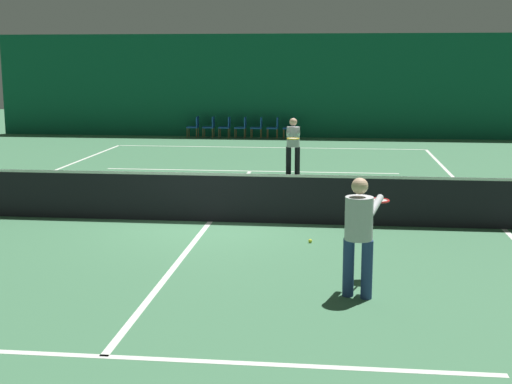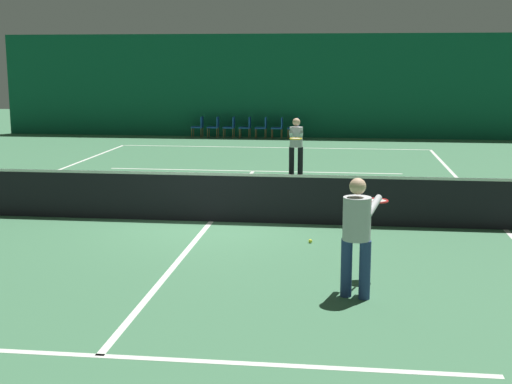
% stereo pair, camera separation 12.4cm
% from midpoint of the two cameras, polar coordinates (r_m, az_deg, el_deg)
% --- Properties ---
extents(ground_plane, '(60.00, 60.00, 0.00)m').
position_cam_midpoint_polar(ground_plane, '(13.78, -3.94, -2.38)').
color(ground_plane, '#3D704C').
extents(backdrop_curtain, '(23.00, 0.12, 4.10)m').
position_cam_midpoint_polar(backdrop_curtain, '(28.78, 1.59, 8.48)').
color(backdrop_curtain, '#0F5138').
rests_on(backdrop_curtain, ground).
extents(court_line_baseline_far, '(11.00, 0.10, 0.00)m').
position_cam_midpoint_polar(court_line_baseline_far, '(25.41, 0.89, 3.58)').
color(court_line_baseline_far, silver).
rests_on(court_line_baseline_far, ground).
extents(court_line_service_far, '(8.25, 0.10, 0.00)m').
position_cam_midpoint_polar(court_line_service_far, '(20.00, -0.65, 1.69)').
color(court_line_service_far, silver).
rests_on(court_line_service_far, ground).
extents(court_line_service_near, '(8.25, 0.10, 0.00)m').
position_cam_midpoint_polar(court_line_service_near, '(7.86, -12.56, -12.72)').
color(court_line_service_near, silver).
rests_on(court_line_service_near, ground).
extents(court_line_sideline_right, '(0.10, 23.80, 0.00)m').
position_cam_midpoint_polar(court_line_sideline_right, '(13.90, 18.99, -2.82)').
color(court_line_sideline_right, silver).
rests_on(court_line_sideline_right, ground).
extents(court_line_centre, '(0.10, 12.80, 0.00)m').
position_cam_midpoint_polar(court_line_centre, '(13.78, -3.94, -2.37)').
color(court_line_centre, silver).
rests_on(court_line_centre, ground).
extents(tennis_net, '(12.00, 0.10, 1.07)m').
position_cam_midpoint_polar(tennis_net, '(13.68, -3.97, -0.29)').
color(tennis_net, black).
rests_on(tennis_net, ground).
extents(player_near, '(0.73, 1.36, 1.59)m').
position_cam_midpoint_polar(player_near, '(9.34, 7.91, -2.84)').
color(player_near, navy).
rests_on(player_near, ground).
extents(player_far, '(0.42, 1.31, 1.53)m').
position_cam_midpoint_polar(player_far, '(19.30, 2.80, 4.03)').
color(player_far, black).
rests_on(player_far, ground).
extents(courtside_chair_0, '(0.44, 0.44, 0.84)m').
position_cam_midpoint_polar(courtside_chair_0, '(28.80, -5.07, 5.33)').
color(courtside_chair_0, brown).
rests_on(courtside_chair_0, ground).
extents(courtside_chair_1, '(0.44, 0.44, 0.84)m').
position_cam_midpoint_polar(courtside_chair_1, '(28.68, -3.80, 5.32)').
color(courtside_chair_1, brown).
rests_on(courtside_chair_1, ground).
extents(courtside_chair_2, '(0.44, 0.44, 0.84)m').
position_cam_midpoint_polar(courtside_chair_2, '(28.57, -2.52, 5.32)').
color(courtside_chair_2, brown).
rests_on(courtside_chair_2, ground).
extents(courtside_chair_3, '(0.44, 0.44, 0.84)m').
position_cam_midpoint_polar(courtside_chair_3, '(28.48, -1.24, 5.31)').
color(courtside_chair_3, brown).
rests_on(courtside_chair_3, ground).
extents(courtside_chair_4, '(0.44, 0.44, 0.84)m').
position_cam_midpoint_polar(courtside_chair_4, '(28.40, 0.06, 5.30)').
color(courtside_chair_4, brown).
rests_on(courtside_chair_4, ground).
extents(courtside_chair_5, '(0.44, 0.44, 0.84)m').
position_cam_midpoint_polar(courtside_chair_5, '(28.34, 1.36, 5.28)').
color(courtside_chair_5, brown).
rests_on(courtside_chair_5, ground).
extents(courtside_chair_6, '(0.44, 0.44, 0.84)m').
position_cam_midpoint_polar(courtside_chair_6, '(28.29, 2.66, 5.26)').
color(courtside_chair_6, brown).
rests_on(courtside_chair_6, ground).
extents(tennis_ball, '(0.07, 0.07, 0.07)m').
position_cam_midpoint_polar(tennis_ball, '(12.20, 4.07, -3.92)').
color(tennis_ball, '#D1DB33').
rests_on(tennis_ball, ground).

